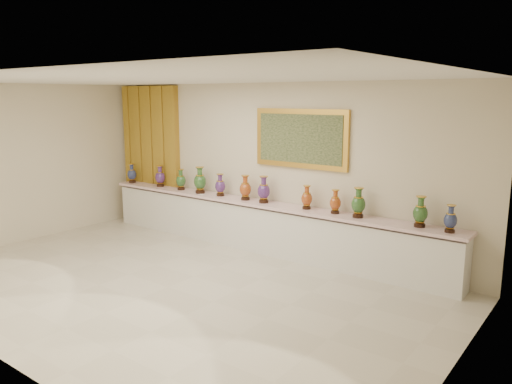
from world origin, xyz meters
TOP-DOWN VIEW (x-y plane):
  - ground at (0.00, 0.00)m, footprint 8.00×8.00m
  - room at (-2.43, 2.44)m, footprint 8.00×8.00m
  - counter at (0.00, 2.27)m, footprint 7.28×0.48m
  - vase_0 at (-3.43, 2.21)m, footprint 0.23×0.23m
  - vase_1 at (-2.59, 2.26)m, footprint 0.21×0.21m
  - vase_2 at (-1.96, 2.25)m, footprint 0.25×0.25m
  - vase_3 at (-1.41, 2.23)m, footprint 0.30×0.30m
  - vase_4 at (-0.92, 2.26)m, footprint 0.26×0.26m
  - vase_5 at (-0.31, 2.25)m, footprint 0.26×0.26m
  - vase_6 at (0.10, 2.25)m, footprint 0.29×0.29m
  - vase_7 at (0.98, 2.28)m, footprint 0.23×0.23m
  - vase_8 at (1.51, 2.28)m, footprint 0.23×0.23m
  - vase_9 at (1.93, 2.25)m, footprint 0.28×0.28m
  - vase_10 at (2.90, 2.26)m, footprint 0.26×0.26m
  - vase_11 at (3.33, 2.22)m, footprint 0.22×0.22m
  - label_card at (-1.29, 2.13)m, footprint 0.10×0.06m

SIDE VIEW (x-z plane):
  - ground at x=0.00m, z-range 0.00..0.00m
  - counter at x=0.00m, z-range -0.01..0.89m
  - label_card at x=-1.29m, z-range 0.90..0.90m
  - vase_11 at x=3.33m, z-range 0.88..1.27m
  - vase_8 at x=1.51m, z-range 0.88..1.27m
  - vase_7 at x=0.98m, z-range 0.88..1.28m
  - vase_0 at x=-3.43m, z-range 0.88..1.29m
  - vase_2 at x=-1.96m, z-range 0.88..1.30m
  - vase_4 at x=-0.92m, z-range 0.88..1.30m
  - vase_1 at x=-2.59m, z-range 0.88..1.32m
  - vase_10 at x=2.90m, z-range 0.88..1.33m
  - vase_5 at x=-0.31m, z-range 0.88..1.33m
  - vase_9 at x=1.93m, z-range 0.88..1.35m
  - vase_6 at x=0.10m, z-range 0.88..1.35m
  - vase_3 at x=-1.41m, z-range 0.87..1.39m
  - room at x=-2.43m, z-range -2.41..5.59m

